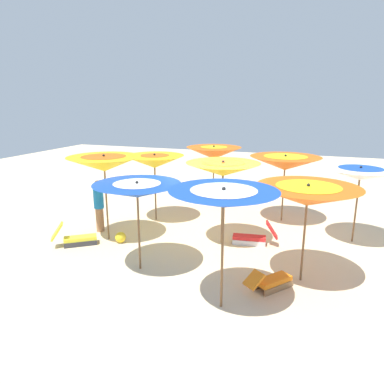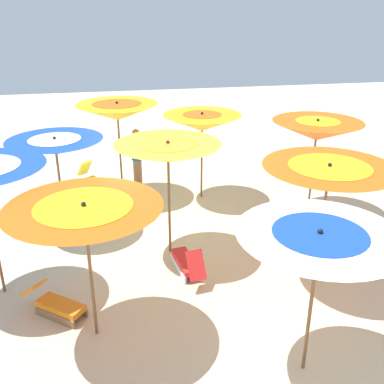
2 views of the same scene
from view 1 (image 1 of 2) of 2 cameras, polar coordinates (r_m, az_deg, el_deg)
ground at (r=10.22m, az=4.02°, el=-8.04°), size 36.46×36.46×0.04m
beach_umbrella_0 at (r=10.03m, az=-14.09°, el=4.52°), size 2.03×2.03×2.49m
beach_umbrella_1 at (r=8.04m, az=-8.89°, el=0.28°), size 2.01×2.01×2.16m
beach_umbrella_2 at (r=6.36m, az=5.15°, el=-1.07°), size 2.01×2.01×2.41m
beach_umbrella_3 at (r=11.53m, az=-6.10°, el=4.96°), size 1.92×1.92×2.26m
beach_umbrella_4 at (r=9.49m, az=5.06°, el=3.74°), size 2.01×2.01×2.37m
beach_umbrella_5 at (r=7.79m, az=18.25°, el=-0.54°), size 2.19×2.19×2.23m
beach_umbrella_6 at (r=13.30m, az=3.56°, el=6.38°), size 2.06×2.06×2.30m
beach_umbrella_7 at (r=11.77m, az=14.88°, el=4.60°), size 2.27×2.27×2.24m
beach_umbrella_8 at (r=10.63m, az=25.64°, el=2.68°), size 2.07×2.07×2.20m
lounger_0 at (r=7.87m, az=12.64°, el=-13.91°), size 1.11×0.98×0.50m
lounger_1 at (r=10.35m, az=-18.29°, el=-7.07°), size 0.99×1.16×0.69m
lounger_2 at (r=10.04m, az=9.90°, el=-7.21°), size 0.48×1.26×0.70m
beachgoer_0 at (r=11.03m, az=-14.87°, el=-2.09°), size 0.30×0.30×1.60m
beach_ball at (r=10.24m, az=-11.53°, el=-7.22°), size 0.31×0.31×0.31m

